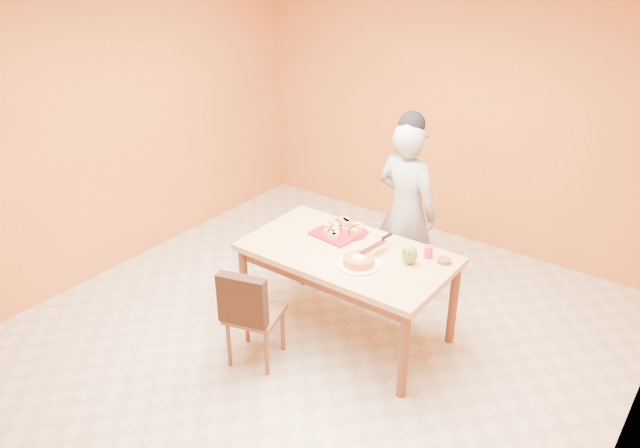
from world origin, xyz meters
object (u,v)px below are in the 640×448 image
Objects in this scene: person at (406,211)px; checker_tin at (444,261)px; sponge_cake at (359,260)px; red_dinner_plate at (351,233)px; pastry_platter at (338,233)px; dining_chair at (253,312)px; egg_ornament at (409,254)px; dining_table at (347,262)px; magenta_glass at (428,252)px.

checker_tin is (0.63, -0.55, -0.02)m from person.
red_dinner_plate is at bearing 130.11° from sponge_cake.
person is 15.83× the size of checker_tin.
checker_tin reaches higher than pastry_platter.
dining_chair is 1.23m from egg_ornament.
red_dinner_plate is 0.49m from sponge_cake.
pastry_platter is 2.30× the size of egg_ornament.
sponge_cake is (0.32, -0.38, 0.03)m from red_dinner_plate.
dining_table is at bearing 145.36° from sponge_cake.
person reaches higher than dining_table.
magenta_glass reaches higher than dining_table.
checker_tin reaches higher than dining_table.
pastry_platter is 3.50× the size of checker_tin.
checker_tin is at bearing 27.07° from egg_ornament.
dining_table is at bearing 45.59° from dining_chair.
magenta_glass reaches higher than dining_chair.
dining_chair is 3.36× the size of red_dinner_plate.
checker_tin is (0.89, 0.08, 0.00)m from pastry_platter.
dining_chair is at bearing -133.12° from magenta_glass.
red_dinner_plate is (0.09, 0.06, -0.00)m from pastry_platter.
checker_tin is (0.13, -0.00, -0.03)m from magenta_glass.
egg_ornament is at bearing -113.70° from magenta_glass.
sponge_cake is 2.31× the size of checker_tin.
person is at bearing 109.44° from egg_ornament.
red_dinner_plate is 1.06× the size of sponge_cake.
egg_ornament reaches higher than sponge_cake.
red_dinner_plate is 2.64× the size of magenta_glass.
dining_table is at bearing -157.81° from checker_tin.
dining_table is 6.88× the size of sponge_cake.
person is at bearing 86.85° from dining_table.
person is 0.83m from egg_ornament.
dining_chair reaches higher than sponge_cake.
red_dinner_plate is (-0.13, 0.25, 0.10)m from dining_table.
checker_tin is at bearing 5.41° from pastry_platter.
red_dinner_plate is at bearing 32.75° from pastry_platter.
egg_ornament is 1.64× the size of magenta_glass.
dining_table is 15.88× the size of checker_tin.
dining_chair is at bearing -117.83° from dining_table.
dining_chair is 3.58× the size of sponge_cake.
checker_tin is (0.49, 0.40, -0.02)m from sponge_cake.
dining_chair reaches higher than pastry_platter.
checker_tin is at bearing 26.36° from dining_chair.
dining_chair is at bearing 80.98° from person.
magenta_glass is 0.93× the size of checker_tin.
sponge_cake reaches higher than dining_table.
egg_ornament is at bearing -141.50° from checker_tin.
sponge_cake is at bearing -151.06° from egg_ornament.
dining_chair is 1.38m from magenta_glass.
pastry_platter reaches higher than red_dinner_plate.
checker_tin is at bearing 39.60° from sponge_cake.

